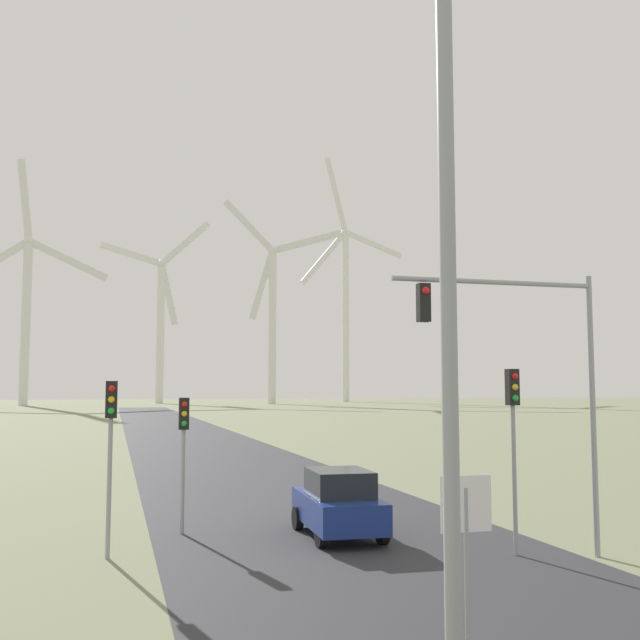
{
  "coord_description": "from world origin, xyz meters",
  "views": [
    {
      "loc": [
        -6.05,
        -1.29,
        4.04
      ],
      "look_at": [
        0.0,
        20.71,
        6.14
      ],
      "focal_mm": 42.0,
      "sensor_mm": 36.0,
      "label": 1
    }
  ],
  "objects_px": {
    "traffic_light_post_near_right": "(513,419)",
    "wind_turbine_right": "(272,307)",
    "stop_sign_near": "(466,534)",
    "traffic_light_post_mid_left": "(184,434)",
    "wind_turbine_left": "(27,301)",
    "streetlamp": "(446,126)",
    "car_approaching": "(338,503)",
    "wind_turbine_center": "(161,316)",
    "wind_turbine_far_right": "(345,296)",
    "traffic_light_post_near_left": "(111,428)",
    "traffic_light_mast_overhead": "(528,353)"
  },
  "relations": [
    {
      "from": "car_approaching",
      "to": "wind_turbine_right",
      "type": "height_order",
      "value": "wind_turbine_right"
    },
    {
      "from": "car_approaching",
      "to": "wind_turbine_center",
      "type": "bearing_deg",
      "value": 88.15
    },
    {
      "from": "wind_turbine_center",
      "to": "wind_turbine_far_right",
      "type": "bearing_deg",
      "value": 11.94
    },
    {
      "from": "traffic_light_post_mid_left",
      "to": "wind_turbine_far_right",
      "type": "relative_size",
      "value": 0.05
    },
    {
      "from": "stop_sign_near",
      "to": "traffic_light_post_near_right",
      "type": "height_order",
      "value": "traffic_light_post_near_right"
    },
    {
      "from": "traffic_light_post_mid_left",
      "to": "traffic_light_mast_overhead",
      "type": "distance_m",
      "value": 9.71
    },
    {
      "from": "traffic_light_post_near_right",
      "to": "wind_turbine_right",
      "type": "xyz_separation_m",
      "value": [
        31.57,
        181.78,
        22.86
      ]
    },
    {
      "from": "traffic_light_mast_overhead",
      "to": "wind_turbine_right",
      "type": "relative_size",
      "value": 0.12
    },
    {
      "from": "traffic_light_post_near_right",
      "to": "wind_turbine_right",
      "type": "bearing_deg",
      "value": 80.15
    },
    {
      "from": "traffic_light_post_mid_left",
      "to": "wind_turbine_left",
      "type": "height_order",
      "value": "wind_turbine_left"
    },
    {
      "from": "traffic_light_mast_overhead",
      "to": "car_approaching",
      "type": "height_order",
      "value": "traffic_light_mast_overhead"
    },
    {
      "from": "traffic_light_post_near_right",
      "to": "traffic_light_post_mid_left",
      "type": "height_order",
      "value": "traffic_light_post_near_right"
    },
    {
      "from": "wind_turbine_left",
      "to": "traffic_light_post_near_left",
      "type": "bearing_deg",
      "value": -83.15
    },
    {
      "from": "car_approaching",
      "to": "wind_turbine_center",
      "type": "height_order",
      "value": "wind_turbine_center"
    },
    {
      "from": "wind_turbine_left",
      "to": "streetlamp",
      "type": "bearing_deg",
      "value": -82.53
    },
    {
      "from": "stop_sign_near",
      "to": "wind_turbine_left",
      "type": "relative_size",
      "value": 0.05
    },
    {
      "from": "car_approaching",
      "to": "wind_turbine_far_right",
      "type": "distance_m",
      "value": 219.15
    },
    {
      "from": "traffic_light_post_near_left",
      "to": "car_approaching",
      "type": "relative_size",
      "value": 1.01
    },
    {
      "from": "wind_turbine_left",
      "to": "wind_turbine_center",
      "type": "xyz_separation_m",
      "value": [
        33.56,
        18.74,
        -1.09
      ]
    },
    {
      "from": "streetlamp",
      "to": "traffic_light_post_mid_left",
      "type": "bearing_deg",
      "value": 95.94
    },
    {
      "from": "streetlamp",
      "to": "traffic_light_post_mid_left",
      "type": "xyz_separation_m",
      "value": [
        -1.49,
        14.31,
        -4.11
      ]
    },
    {
      "from": "wind_turbine_left",
      "to": "wind_turbine_far_right",
      "type": "xyz_separation_m",
      "value": [
        92.12,
        31.12,
        7.93
      ]
    },
    {
      "from": "traffic_light_post_near_left",
      "to": "traffic_light_mast_overhead",
      "type": "xyz_separation_m",
      "value": [
        9.66,
        -2.93,
        1.8
      ]
    },
    {
      "from": "streetlamp",
      "to": "wind_turbine_right",
      "type": "xyz_separation_m",
      "value": [
        37.7,
        191.2,
        19.26
      ]
    },
    {
      "from": "stop_sign_near",
      "to": "wind_turbine_far_right",
      "type": "bearing_deg",
      "value": 73.09
    },
    {
      "from": "traffic_light_post_mid_left",
      "to": "wind_turbine_right",
      "type": "bearing_deg",
      "value": 77.51
    },
    {
      "from": "traffic_light_post_near_left",
      "to": "wind_turbine_right",
      "type": "distance_m",
      "value": 185.61
    },
    {
      "from": "wind_turbine_left",
      "to": "wind_turbine_far_right",
      "type": "relative_size",
      "value": 0.79
    },
    {
      "from": "traffic_light_post_mid_left",
      "to": "wind_turbine_center",
      "type": "relative_size",
      "value": 0.07
    },
    {
      "from": "car_approaching",
      "to": "wind_turbine_center",
      "type": "xyz_separation_m",
      "value": [
        6.27,
        194.38,
        23.74
      ]
    },
    {
      "from": "streetlamp",
      "to": "wind_turbine_right",
      "type": "relative_size",
      "value": 0.2
    },
    {
      "from": "traffic_light_post_near_right",
      "to": "wind_turbine_right",
      "type": "relative_size",
      "value": 0.08
    },
    {
      "from": "car_approaching",
      "to": "wind_turbine_far_right",
      "type": "xyz_separation_m",
      "value": [
        64.83,
        206.76,
        32.75
      ]
    },
    {
      "from": "wind_turbine_far_right",
      "to": "streetlamp",
      "type": "bearing_deg",
      "value": -107.08
    },
    {
      "from": "traffic_light_post_near_right",
      "to": "wind_turbine_center",
      "type": "relative_size",
      "value": 0.09
    },
    {
      "from": "traffic_light_post_near_right",
      "to": "car_approaching",
      "type": "distance_m",
      "value": 5.4
    },
    {
      "from": "traffic_light_post_near_right",
      "to": "traffic_light_post_near_left",
      "type": "bearing_deg",
      "value": 166.69
    },
    {
      "from": "traffic_light_mast_overhead",
      "to": "streetlamp",
      "type": "bearing_deg",
      "value": -125.27
    },
    {
      "from": "traffic_light_post_near_right",
      "to": "wind_turbine_left",
      "type": "xyz_separation_m",
      "value": [
        -30.82,
        178.96,
        22.44
      ]
    },
    {
      "from": "car_approaching",
      "to": "wind_turbine_left",
      "type": "relative_size",
      "value": 0.07
    },
    {
      "from": "stop_sign_near",
      "to": "wind_turbine_left",
      "type": "distance_m",
      "value": 188.95
    },
    {
      "from": "wind_turbine_left",
      "to": "wind_turbine_center",
      "type": "relative_size",
      "value": 1.17
    },
    {
      "from": "wind_turbine_left",
      "to": "wind_turbine_right",
      "type": "height_order",
      "value": "wind_turbine_left"
    },
    {
      "from": "stop_sign_near",
      "to": "wind_turbine_right",
      "type": "xyz_separation_m",
      "value": [
        36.18,
        188.42,
        24.21
      ]
    },
    {
      "from": "wind_turbine_left",
      "to": "traffic_light_post_mid_left",
      "type": "bearing_deg",
      "value": -82.41
    },
    {
      "from": "traffic_light_mast_overhead",
      "to": "wind_turbine_right",
      "type": "bearing_deg",
      "value": 80.2
    },
    {
      "from": "streetlamp",
      "to": "wind_turbine_far_right",
      "type": "height_order",
      "value": "wind_turbine_far_right"
    },
    {
      "from": "wind_turbine_center",
      "to": "wind_turbine_right",
      "type": "relative_size",
      "value": 0.92
    },
    {
      "from": "traffic_light_post_near_right",
      "to": "wind_turbine_center",
      "type": "xyz_separation_m",
      "value": [
        2.74,
        197.71,
        21.35
      ]
    },
    {
      "from": "streetlamp",
      "to": "car_approaching",
      "type": "distance_m",
      "value": 14.31
    }
  ]
}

